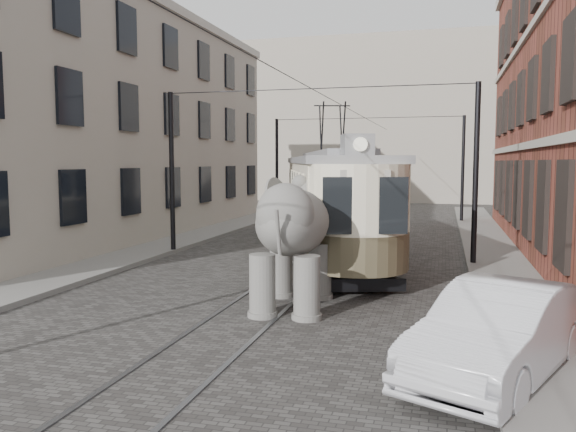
% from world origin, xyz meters
% --- Properties ---
extents(ground, '(120.00, 120.00, 0.00)m').
position_xyz_m(ground, '(0.00, 0.00, 0.00)').
color(ground, '#454340').
extents(tram_rails, '(1.54, 80.00, 0.02)m').
position_xyz_m(tram_rails, '(0.00, 0.00, 0.01)').
color(tram_rails, slate).
rests_on(tram_rails, ground).
extents(sidewalk_right, '(2.00, 60.00, 0.15)m').
position_xyz_m(sidewalk_right, '(6.00, 0.00, 0.07)').
color(sidewalk_right, slate).
rests_on(sidewalk_right, ground).
extents(sidewalk_left, '(2.00, 60.00, 0.15)m').
position_xyz_m(sidewalk_left, '(-6.50, 0.00, 0.07)').
color(sidewalk_left, slate).
rests_on(sidewalk_left, ground).
extents(stucco_building, '(7.00, 24.00, 10.00)m').
position_xyz_m(stucco_building, '(-11.00, 10.00, 5.00)').
color(stucco_building, '#9D9482').
rests_on(stucco_building, ground).
extents(distant_block, '(28.00, 10.00, 14.00)m').
position_xyz_m(distant_block, '(0.00, 40.00, 7.00)').
color(distant_block, '#9D9482').
rests_on(distant_block, ground).
extents(catenary, '(11.00, 30.20, 6.00)m').
position_xyz_m(catenary, '(-0.20, 5.00, 3.00)').
color(catenary, black).
rests_on(catenary, ground).
extents(tram, '(6.86, 14.23, 5.55)m').
position_xyz_m(tram, '(0.16, 7.54, 2.78)').
color(tram, beige).
rests_on(tram, ground).
extents(elephant, '(3.14, 5.28, 3.13)m').
position_xyz_m(elephant, '(0.81, -0.63, 1.56)').
color(elephant, slate).
rests_on(elephant, ground).
extents(parked_car, '(3.34, 4.86, 1.51)m').
position_xyz_m(parked_car, '(5.13, -4.14, 0.76)').
color(parked_car, silver).
rests_on(parked_car, ground).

